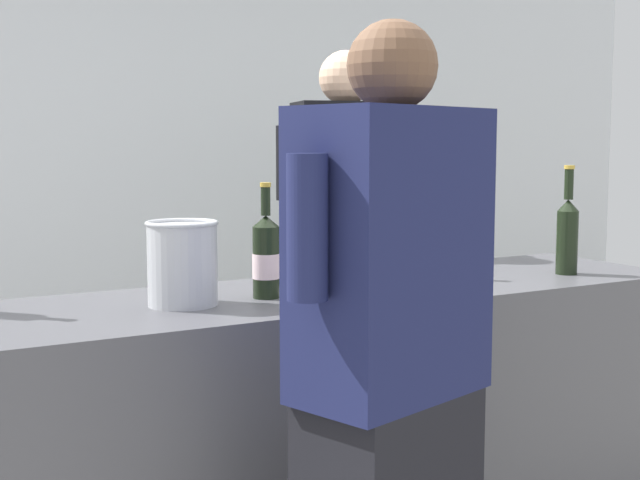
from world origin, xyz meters
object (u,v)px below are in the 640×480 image
(wine_bottle_3, at_px, (401,235))
(wine_bottle_5, at_px, (367,243))
(wine_glass, at_px, (389,245))
(person_guest, at_px, (389,419))
(wine_bottle_4, at_px, (313,243))
(potted_shrub, at_px, (440,270))
(wine_bottle_2, at_px, (266,257))
(ice_bucket, at_px, (182,263))
(person_server, at_px, (345,282))
(wine_bottle_1, at_px, (567,233))

(wine_bottle_3, distance_m, wine_bottle_5, 0.13)
(wine_glass, distance_m, person_guest, 0.79)
(wine_bottle_4, xyz_separation_m, potted_shrub, (1.42, 1.21, -0.34))
(wine_bottle_2, bearing_deg, wine_bottle_4, 29.95)
(wine_bottle_2, xyz_separation_m, ice_bucket, (-0.24, 0.01, -0.00))
(person_server, bearing_deg, person_guest, -117.70)
(potted_shrub, bearing_deg, wine_bottle_2, -140.76)
(wine_glass, xyz_separation_m, potted_shrub, (1.25, 1.38, -0.34))
(ice_bucket, height_order, potted_shrub, potted_shrub)
(ice_bucket, bearing_deg, wine_glass, -4.57)
(person_server, bearing_deg, potted_shrub, 33.52)
(person_server, distance_m, person_guest, 1.53)
(wine_bottle_2, relative_size, wine_bottle_3, 0.91)
(wine_bottle_1, xyz_separation_m, person_guest, (-1.08, -0.56, -0.30))
(wine_bottle_3, xyz_separation_m, person_server, (0.14, 0.57, -0.24))
(wine_bottle_1, xyz_separation_m, wine_glass, (-0.67, 0.05, -0.01))
(wine_bottle_1, height_order, ice_bucket, wine_bottle_1)
(wine_bottle_3, height_order, wine_glass, wine_bottle_3)
(wine_bottle_1, distance_m, wine_bottle_2, 1.06)
(wine_bottle_4, relative_size, person_guest, 0.20)
(wine_bottle_3, height_order, person_server, person_server)
(wine_bottle_2, distance_m, wine_glass, 0.39)
(wine_bottle_1, distance_m, ice_bucket, 1.30)
(wine_bottle_3, relative_size, potted_shrub, 0.28)
(wine_bottle_1, height_order, potted_shrub, wine_bottle_1)
(wine_bottle_4, relative_size, person_server, 0.19)
(wine_bottle_2, height_order, person_server, person_server)
(person_server, height_order, person_guest, person_server)
(wine_bottle_2, height_order, wine_glass, wine_bottle_2)
(wine_bottle_1, distance_m, person_server, 0.91)
(person_guest, bearing_deg, wine_bottle_5, 60.39)
(wine_bottle_2, bearing_deg, wine_glass, -5.99)
(ice_bucket, relative_size, potted_shrub, 0.18)
(person_server, relative_size, person_guest, 1.06)
(wine_bottle_5, relative_size, ice_bucket, 1.39)
(wine_bottle_1, distance_m, wine_bottle_5, 0.67)
(wine_glass, bearing_deg, potted_shrub, 47.72)
(wine_bottle_3, relative_size, wine_bottle_4, 1.08)
(wine_bottle_3, relative_size, wine_bottle_5, 1.13)
(wine_bottle_4, distance_m, wine_bottle_5, 0.21)
(wine_bottle_4, bearing_deg, person_guest, -107.36)
(wine_bottle_3, height_order, ice_bucket, wine_bottle_3)
(wine_bottle_5, bearing_deg, wine_bottle_2, -161.41)
(wine_bottle_2, xyz_separation_m, wine_bottle_4, (0.22, 0.13, 0.01))
(wine_bottle_4, height_order, wine_bottle_5, wine_bottle_4)
(person_guest, bearing_deg, ice_bucket, 108.55)
(wine_bottle_5, height_order, wine_glass, wine_bottle_5)
(wine_bottle_4, xyz_separation_m, person_server, (0.47, 0.58, -0.24))
(wine_bottle_4, relative_size, potted_shrub, 0.26)
(wine_bottle_5, bearing_deg, wine_glass, -103.26)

